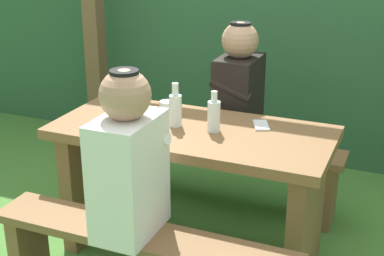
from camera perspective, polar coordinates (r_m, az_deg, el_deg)
name	(u,v)px	position (r m, az deg, el deg)	size (l,w,h in m)	color
ground_plane	(192,250)	(3.12, 0.00, -12.35)	(12.00, 12.00, 0.00)	#457931
hedge_backdrop	(285,6)	(4.40, 9.47, 12.14)	(6.40, 0.85, 2.12)	#2C5836
pergola_post_left	(93,6)	(4.24, -10.07, 12.10)	(0.12, 0.12, 2.17)	brown
picnic_table	(192,169)	(2.88, 0.00, -4.20)	(1.40, 0.64, 0.72)	brown
bench_far	(228,159)	(3.44, 3.68, -3.13)	(1.40, 0.24, 0.44)	brown
person_white_shirt	(128,160)	(2.33, -6.48, -3.29)	(0.25, 0.35, 0.72)	white
person_black_coat	(238,89)	(3.26, 4.74, 3.99)	(0.25, 0.35, 0.72)	black
drinking_glass	(167,110)	(2.91, -2.57, 1.86)	(0.08, 0.08, 0.09)	silver
bottle_left	(214,115)	(2.72, 2.21, 1.30)	(0.06, 0.06, 0.20)	silver
bottle_right	(175,109)	(2.79, -1.70, 1.97)	(0.06, 0.06, 0.22)	silver
cell_phone	(261,125)	(2.84, 7.04, 0.28)	(0.07, 0.14, 0.01)	silver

